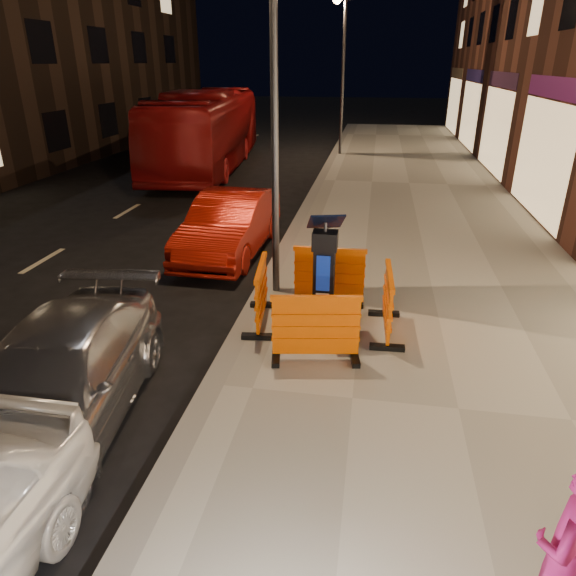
% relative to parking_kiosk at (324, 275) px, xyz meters
% --- Properties ---
extents(ground_plane, '(120.00, 120.00, 0.00)m').
position_rel_parking_kiosk_xyz_m(ground_plane, '(-1.21, -1.77, -1.00)').
color(ground_plane, black).
rests_on(ground_plane, ground).
extents(sidewalk, '(6.00, 60.00, 0.15)m').
position_rel_parking_kiosk_xyz_m(sidewalk, '(1.79, -1.77, -0.93)').
color(sidewalk, gray).
rests_on(sidewalk, ground).
extents(kerb, '(0.30, 60.00, 0.15)m').
position_rel_parking_kiosk_xyz_m(kerb, '(-1.21, -1.77, -0.93)').
color(kerb, slate).
rests_on(kerb, ground).
extents(parking_kiosk, '(0.58, 0.58, 1.70)m').
position_rel_parking_kiosk_xyz_m(parking_kiosk, '(0.00, 0.00, 0.00)').
color(parking_kiosk, black).
rests_on(parking_kiosk, sidewalk).
extents(barrier_front, '(1.28, 0.69, 0.95)m').
position_rel_parking_kiosk_xyz_m(barrier_front, '(0.00, -0.95, -0.38)').
color(barrier_front, '#EC5700').
rests_on(barrier_front, sidewalk).
extents(barrier_back, '(1.23, 0.53, 0.95)m').
position_rel_parking_kiosk_xyz_m(barrier_back, '(0.00, 0.95, -0.38)').
color(barrier_back, '#EC5700').
rests_on(barrier_back, sidewalk).
extents(barrier_kerbside, '(0.63, 1.27, 0.95)m').
position_rel_parking_kiosk_xyz_m(barrier_kerbside, '(-0.95, 0.00, -0.38)').
color(barrier_kerbside, '#EC5700').
rests_on(barrier_kerbside, sidewalk).
extents(barrier_bldgside, '(0.55, 1.24, 0.95)m').
position_rel_parking_kiosk_xyz_m(barrier_bldgside, '(0.95, 0.00, -0.38)').
color(barrier_bldgside, '#EC5700').
rests_on(barrier_bldgside, sidewalk).
extents(car_silver, '(2.14, 4.24, 1.18)m').
position_rel_parking_kiosk_xyz_m(car_silver, '(-2.75, -2.60, -1.00)').
color(car_silver, '#B6B6BB').
rests_on(car_silver, ground).
extents(car_red, '(1.50, 4.01, 1.31)m').
position_rel_parking_kiosk_xyz_m(car_red, '(-2.38, 3.37, -1.00)').
color(car_red, maroon).
rests_on(car_red, ground).
extents(bus_doubledecker, '(3.47, 10.66, 2.92)m').
position_rel_parking_kiosk_xyz_m(bus_doubledecker, '(-5.85, 12.75, -1.00)').
color(bus_doubledecker, maroon).
rests_on(bus_doubledecker, ground).
extents(man, '(0.67, 0.72, 1.66)m').
position_rel_parking_kiosk_xyz_m(man, '(2.01, -4.42, -0.02)').
color(man, '#971559').
rests_on(man, sidewalk).
extents(street_lamp_mid, '(0.12, 0.12, 6.00)m').
position_rel_parking_kiosk_xyz_m(street_lamp_mid, '(-0.96, 1.23, 2.15)').
color(street_lamp_mid, '#3F3F44').
rests_on(street_lamp_mid, sidewalk).
extents(street_lamp_far, '(0.12, 0.12, 6.00)m').
position_rel_parking_kiosk_xyz_m(street_lamp_far, '(-0.96, 16.23, 2.15)').
color(street_lamp_far, '#3F3F44').
rests_on(street_lamp_far, sidewalk).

